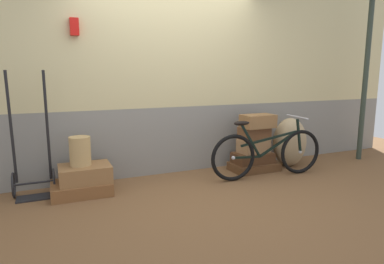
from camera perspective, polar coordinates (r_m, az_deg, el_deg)
The scene contains 13 objects.
ground at distance 4.22m, azimuth -0.14°, elevation -9.92°, with size 10.10×5.20×0.06m, color brown.
station_building at distance 4.76m, azimuth -4.13°, elevation 11.28°, with size 8.10×0.74×3.02m.
suitcase_0 at distance 4.24m, azimuth -18.01°, elevation -8.89°, with size 0.67×0.50×0.14m, color brown.
suitcase_1 at distance 4.19m, azimuth -17.48°, elevation -6.64°, with size 0.58×0.42×0.20m, color olive.
suitcase_2 at distance 5.04m, azimuth 10.30°, elevation -5.70°, with size 0.67×0.42×0.11m, color brown.
suitcase_3 at distance 5.02m, azimuth 10.13°, elevation -4.26°, with size 0.55×0.35×0.15m, color #4C2D19.
suitcase_4 at distance 5.00m, azimuth 10.25°, elevation -2.28°, with size 0.42×0.28×0.20m, color #9E754C.
suitcase_5 at distance 4.98m, azimuth 10.38°, elevation -0.18°, with size 0.41×0.27×0.17m, color brown.
suitcase_6 at distance 4.91m, azimuth 10.99°, elevation 1.80°, with size 0.47×0.28×0.19m, color olive.
wicker_basket at distance 4.15m, azimuth -18.23°, elevation -3.04°, with size 0.24×0.24×0.34m, color tan.
luggage_trolley at distance 4.30m, azimuth -25.10°, elevation -5.49°, with size 0.45×0.37×1.43m.
burlap_sack at distance 5.34m, azimuth 16.02°, elevation -1.63°, with size 0.52×0.44×0.73m, color tan.
bicycle at distance 4.69m, azimuth 12.53°, elevation -3.44°, with size 1.65×0.46×0.82m.
Camera 1 is at (-1.57, -3.64, 1.41)m, focal length 31.84 mm.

